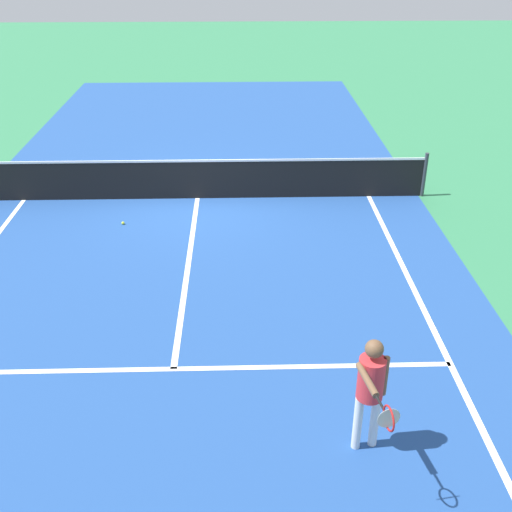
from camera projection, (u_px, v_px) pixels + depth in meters
name	position (u px, v px, depth m)	size (l,w,h in m)	color
ground_plane	(198.00, 198.00, 14.68)	(60.00, 60.00, 0.00)	#337F51
court_surface_inbounds	(198.00, 198.00, 14.68)	(10.62, 24.40, 0.00)	#234C93
line_sideline_right	(441.00, 345.00, 9.55)	(0.10, 11.89, 0.01)	white
line_service_near	(174.00, 369.00, 9.05)	(8.22, 0.10, 0.01)	white
line_center_service	(188.00, 263.00, 11.86)	(0.10, 6.40, 0.01)	white
net	(197.00, 179.00, 14.44)	(10.87, 0.09, 1.07)	#33383D
player_near	(371.00, 385.00, 7.23)	(0.41, 1.21, 1.61)	white
tennis_ball_near_net	(123.00, 223.00, 13.38)	(0.07, 0.07, 0.07)	#CCE033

